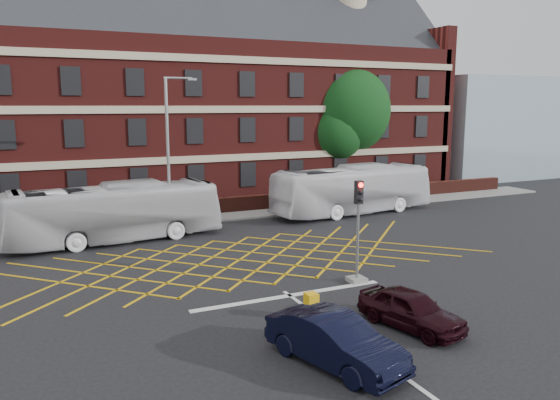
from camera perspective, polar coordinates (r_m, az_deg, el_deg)
name	(u,v)px	position (r m, az deg, el deg)	size (l,w,h in m)	color
ground	(255,271)	(24.52, -2.59, -7.44)	(120.00, 120.00, 0.00)	black
victorian_building	(150,98)	(44.61, -13.39, 10.32)	(51.00, 12.17, 20.40)	#541715
boundary_wall	(180,209)	(36.41, -10.42, -0.95)	(56.00, 0.50, 1.10)	#461912
far_pavement	(184,219)	(35.56, -9.99, -2.01)	(60.00, 3.00, 0.12)	slate
glass_block	(482,128)	(60.53, 20.32, 7.11)	(14.00, 10.00, 10.00)	#99B2BF
box_junction_hatching	(239,260)	(26.31, -4.26, -6.23)	(11.50, 0.12, 0.02)	#CC990C
stop_line	(290,295)	(21.49, 1.02, -9.95)	(8.00, 0.30, 0.02)	silver
centre_line	(391,368)	(16.37, 11.49, -16.78)	(0.15, 14.00, 0.02)	silver
bus_left	(114,213)	(30.64, -16.94, -1.29)	(2.67, 11.41, 3.18)	silver
bus_right	(353,190)	(37.28, 7.63, 1.08)	(2.76, 11.79, 3.28)	white
car_navy	(335,341)	(16.01, 5.76, -14.41)	(1.54, 4.42, 1.45)	black
car_maroon	(411,309)	(18.90, 13.52, -11.03)	(1.52, 3.79, 1.29)	black
deciduous_tree	(345,117)	(46.45, 6.82, 8.64)	(7.68, 7.49, 10.61)	black
traffic_light_near	(358,241)	(22.81, 8.11, -4.26)	(0.70, 0.70, 4.27)	slate
street_lamp	(170,181)	(31.54, -11.41, 1.92)	(2.25, 1.00, 8.83)	slate
utility_cabinet	(311,306)	(19.21, 3.28, -11.00)	(0.40, 0.43, 0.92)	#EDAE0D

